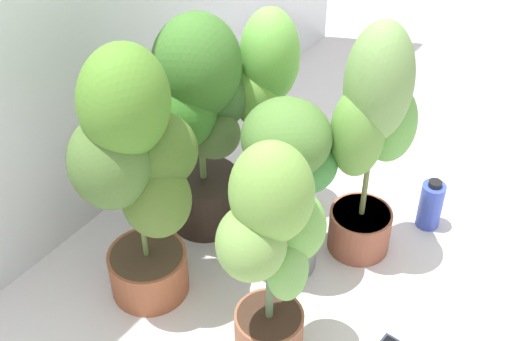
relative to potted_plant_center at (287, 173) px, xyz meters
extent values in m
plane|color=silver|center=(-0.05, -0.12, -0.41)|extent=(8.00, 8.00, 0.00)
cylinder|color=gray|center=(-0.01, 0.00, -0.33)|extent=(0.25, 0.25, 0.17)
cylinder|color=#412A1B|center=(-0.01, 0.00, -0.25)|extent=(0.23, 0.23, 0.02)
cylinder|color=olive|center=(-0.01, 0.00, -0.02)|extent=(0.02, 0.02, 0.45)
ellipsoid|color=#4D7833|center=(-0.01, 0.00, 0.15)|extent=(0.41, 0.41, 0.25)
ellipsoid|color=#488644|center=(-0.07, 0.02, 0.03)|extent=(0.24, 0.25, 0.21)
ellipsoid|color=#42883C|center=(0.06, -0.02, 0.01)|extent=(0.24, 0.24, 0.20)
cylinder|color=#99533C|center=(0.22, -0.19, -0.33)|extent=(0.23, 0.23, 0.17)
cylinder|color=#3B321D|center=(0.22, -0.19, -0.26)|extent=(0.21, 0.21, 0.02)
cylinder|color=olive|center=(0.22, -0.19, 0.06)|extent=(0.02, 0.02, 0.62)
ellipsoid|color=#739C53|center=(0.22, -0.19, 0.30)|extent=(0.29, 0.28, 0.42)
ellipsoid|color=#669940|center=(0.16, -0.16, 0.14)|extent=(0.22, 0.22, 0.34)
ellipsoid|color=#65A849|center=(0.30, -0.21, 0.11)|extent=(0.24, 0.22, 0.29)
cylinder|color=#9B5434|center=(-0.38, 0.31, -0.33)|extent=(0.27, 0.27, 0.17)
cylinder|color=#473525|center=(-0.38, 0.31, -0.25)|extent=(0.25, 0.25, 0.02)
cylinder|color=olive|center=(-0.38, 0.31, 0.10)|extent=(0.02, 0.02, 0.70)
ellipsoid|color=#50852B|center=(-0.38, 0.31, 0.37)|extent=(0.37, 0.35, 0.35)
ellipsoid|color=#4D7032|center=(-0.45, 0.33, 0.19)|extent=(0.25, 0.26, 0.30)
ellipsoid|color=#4C6D29|center=(-0.31, 0.29, 0.16)|extent=(0.37, 0.37, 0.26)
ellipsoid|color=#53712C|center=(-0.37, 0.24, 0.03)|extent=(0.23, 0.24, 0.27)
cylinder|color=slate|center=(0.25, 0.24, -0.33)|extent=(0.21, 0.21, 0.17)
cylinder|color=#3F2D1A|center=(0.25, 0.24, -0.25)|extent=(0.19, 0.19, 0.02)
cylinder|color=#63714A|center=(0.25, 0.24, 0.03)|extent=(0.02, 0.02, 0.55)
ellipsoid|color=#71BA4B|center=(0.25, 0.24, 0.24)|extent=(0.26, 0.26, 0.36)
ellipsoid|color=#71AA43|center=(0.20, 0.26, 0.10)|extent=(0.19, 0.21, 0.24)
cylinder|color=#2F241C|center=(0.01, 0.37, -0.31)|extent=(0.27, 0.27, 0.21)
cylinder|color=#3E3519|center=(0.01, 0.37, -0.21)|extent=(0.25, 0.25, 0.02)
cylinder|color=olive|center=(0.01, 0.37, 0.07)|extent=(0.02, 0.02, 0.54)
ellipsoid|color=#3C702A|center=(0.01, 0.37, 0.27)|extent=(0.36, 0.34, 0.37)
ellipsoid|color=#377126|center=(-0.07, 0.39, 0.13)|extent=(0.32, 0.32, 0.28)
ellipsoid|color=#456F36|center=(0.10, 0.35, 0.11)|extent=(0.29, 0.29, 0.23)
ellipsoid|color=#486130|center=(0.02, 0.32, 0.02)|extent=(0.21, 0.22, 0.18)
cylinder|color=#90583C|center=(-0.36, -0.18, -0.33)|extent=(0.22, 0.22, 0.18)
cylinder|color=#3E281E|center=(-0.36, -0.18, -0.25)|extent=(0.20, 0.20, 0.02)
cylinder|color=#5A734A|center=(-0.36, -0.18, 0.05)|extent=(0.02, 0.02, 0.57)
ellipsoid|color=#71A244|center=(-0.36, -0.18, 0.26)|extent=(0.27, 0.28, 0.31)
ellipsoid|color=#76A14C|center=(-0.42, -0.15, 0.11)|extent=(0.28, 0.27, 0.23)
ellipsoid|color=#6EAC4C|center=(-0.28, -0.20, 0.09)|extent=(0.22, 0.22, 0.24)
ellipsoid|color=#6DA74E|center=(-0.35, -0.23, -0.01)|extent=(0.14, 0.13, 0.22)
cylinder|color=blue|center=(0.48, -0.35, -0.32)|extent=(0.09, 0.09, 0.19)
cylinder|color=black|center=(0.48, -0.35, -0.21)|extent=(0.05, 0.05, 0.02)
camera|label=1|loc=(-1.49, -0.91, 1.44)|focal=48.33mm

